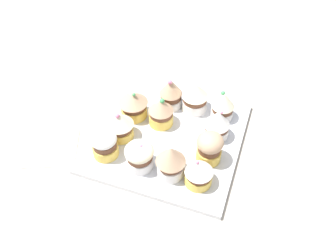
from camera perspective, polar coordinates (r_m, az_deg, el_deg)
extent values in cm
cube|color=#B2A899|center=(82.03, 0.00, -2.72)|extent=(180.00, 180.00, 3.00)
cube|color=silver|center=(80.44, 0.00, -1.75)|extent=(32.27, 32.27, 1.20)
cylinder|color=#EFC651|center=(76.71, -10.00, -3.81)|extent=(5.49, 5.49, 2.54)
cylinder|color=brown|center=(75.23, -10.19, -2.87)|extent=(4.96, 4.96, 1.38)
ellipsoid|color=white|center=(74.00, -10.36, -2.04)|extent=(5.57, 5.57, 3.16)
cylinder|color=white|center=(73.78, -4.52, -5.75)|extent=(5.59, 5.59, 2.61)
cylinder|color=brown|center=(72.33, -4.60, -4.86)|extent=(5.23, 5.23, 1.07)
ellipsoid|color=#F4EDC6|center=(71.12, -4.67, -4.09)|extent=(6.01, 6.01, 3.38)
sphere|color=pink|center=(69.91, -4.36, -3.23)|extent=(0.75, 0.75, 0.75)
cylinder|color=white|center=(72.28, 0.44, -7.00)|extent=(5.52, 5.52, 2.79)
cylinder|color=brown|center=(70.60, 0.45, -6.00)|extent=(4.93, 4.93, 1.39)
cone|color=tan|center=(68.50, 0.46, -4.66)|extent=(6.04, 6.04, 3.93)
cylinder|color=#EFC651|center=(71.56, 4.89, -8.42)|extent=(5.51, 5.51, 2.27)
cylinder|color=brown|center=(70.16, 4.98, -7.62)|extent=(5.07, 5.07, 1.15)
cone|color=white|center=(68.42, 5.09, -6.57)|extent=(5.69, 5.69, 3.16)
sphere|color=pink|center=(67.21, 4.75, -5.84)|extent=(0.74, 0.74, 0.74)
cylinder|color=#EFC651|center=(79.72, -7.55, -1.03)|extent=(5.54, 5.54, 2.22)
cylinder|color=brown|center=(78.35, -7.68, -0.11)|extent=(4.99, 4.99, 1.54)
cone|color=#F4EDC6|center=(76.68, -7.85, 1.07)|extent=(6.08, 6.08, 3.11)
sphere|color=pink|center=(75.48, -8.19, 1.62)|extent=(1.03, 1.03, 1.03)
cylinder|color=#EFC651|center=(75.11, 6.54, -4.58)|extent=(5.27, 5.27, 2.76)
cylinder|color=brown|center=(73.52, 6.67, -3.58)|extent=(4.64, 4.64, 1.37)
ellipsoid|color=tan|center=(72.08, 6.80, -2.62)|extent=(5.57, 5.57, 4.03)
cylinder|color=#EFC651|center=(83.88, -5.48, 2.39)|extent=(6.11, 6.11, 2.53)
cylinder|color=brown|center=(82.46, -5.58, 3.41)|extent=(5.54, 5.54, 1.59)
cone|color=tan|center=(80.90, -5.69, 4.59)|extent=(6.82, 6.82, 3.04)
sphere|color=#4CB266|center=(79.49, -5.52, 5.06)|extent=(0.77, 0.77, 0.77)
cylinder|color=#EFC651|center=(81.63, -1.13, 1.20)|extent=(5.59, 5.59, 2.76)
cylinder|color=brown|center=(80.21, -1.15, 2.20)|extent=(5.35, 5.35, 1.25)
cone|color=tan|center=(78.73, -1.17, 3.29)|extent=(5.67, 5.67, 2.98)
sphere|color=#4CB266|center=(77.93, -0.98, 4.06)|extent=(1.17, 1.17, 1.17)
cylinder|color=white|center=(79.71, 7.72, -0.89)|extent=(5.64, 5.64, 2.54)
cylinder|color=brown|center=(78.42, 7.84, -0.02)|extent=(5.21, 5.21, 1.01)
cone|color=white|center=(76.71, 8.02, 1.20)|extent=(5.67, 5.67, 3.77)
sphere|color=pink|center=(75.57, 8.64, 2.16)|extent=(0.63, 0.63, 0.63)
cylinder|color=white|center=(86.05, 0.44, 3.97)|extent=(5.34, 5.34, 2.38)
cylinder|color=brown|center=(84.74, 0.45, 4.93)|extent=(4.98, 4.98, 1.50)
cone|color=tan|center=(82.97, 0.46, 6.31)|extent=(5.42, 5.42, 3.87)
sphere|color=pink|center=(81.54, 0.31, 7.09)|extent=(1.09, 1.09, 1.09)
cylinder|color=white|center=(85.20, 4.28, 3.44)|extent=(5.90, 5.90, 2.72)
cylinder|color=brown|center=(83.79, 4.35, 4.48)|extent=(5.65, 5.65, 1.46)
cone|color=#F4EDC6|center=(82.14, 4.45, 5.75)|extent=(6.16, 6.16, 3.48)
cylinder|color=white|center=(84.14, 8.65, 2.01)|extent=(5.23, 5.23, 2.22)
cylinder|color=brown|center=(82.92, 8.78, 2.88)|extent=(4.83, 4.83, 1.29)
cone|color=#F4EDC6|center=(81.24, 8.98, 4.13)|extent=(5.25, 5.25, 3.66)
sphere|color=#4CB266|center=(80.46, 8.85, 5.26)|extent=(1.00, 1.00, 1.00)
cube|color=white|center=(83.25, -18.30, -3.09)|extent=(15.00, 15.00, 0.60)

